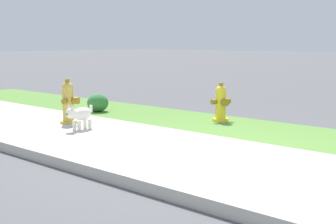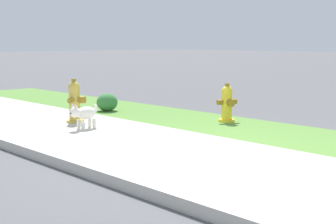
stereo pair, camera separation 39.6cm
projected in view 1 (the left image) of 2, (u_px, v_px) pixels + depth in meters
The scene contains 8 objects.
ground_plane at pixel (192, 157), 5.55m from camera, with size 120.00×120.00×0.00m, color #515154.
sidewalk_pavement at pixel (192, 157), 5.55m from camera, with size 18.00×2.40×0.01m, color #BCB7AD.
grass_verge at pixel (277, 132), 7.06m from camera, with size 18.00×1.69×0.01m, color #568438.
street_curb at pixel (111, 175), 4.59m from camera, with size 18.00×0.16×0.12m, color #BCB7AD.
fire_hydrant_by_grass_verge at pixel (68, 102), 7.77m from camera, with size 0.34×0.36×0.75m.
fire_hydrant_near_corner at pixel (221, 103), 8.02m from camera, with size 0.34×0.36×0.66m.
small_white_dog at pixel (80, 115), 7.21m from camera, with size 0.22×0.52×0.43m.
shrub_bush_far_verge at pixel (98, 103), 9.15m from camera, with size 0.41×0.41×0.35m.
Camera 1 is at (3.38, -4.23, 1.35)m, focal length 50.00 mm.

